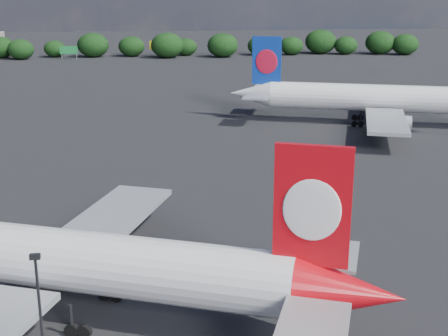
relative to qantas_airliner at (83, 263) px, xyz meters
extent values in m
plane|color=black|center=(-3.75, 60.35, -4.53)|extent=(500.00, 500.00, 0.00)
cylinder|color=white|center=(-1.48, 0.58, 0.15)|extent=(34.79, 17.31, 4.68)
cone|color=red|center=(18.54, -7.26, 0.15)|extent=(8.67, 7.08, 4.68)
cube|color=red|center=(15.93, -6.24, 6.13)|extent=(4.96, 2.31, 8.42)
ellipsoid|color=white|center=(15.83, -6.50, 5.96)|extent=(3.73, 1.61, 4.30)
ellipsoid|color=white|center=(16.03, -5.98, 5.96)|extent=(3.73, 1.61, 4.30)
cube|color=#9CA0A4|center=(14.93, -11.37, 0.52)|extent=(5.96, 6.76, 0.28)
cube|color=#9CA0A4|center=(18.68, -1.79, 0.52)|extent=(5.96, 6.76, 0.28)
cube|color=#9CA0A4|center=(1.21, 12.58, -1.35)|extent=(12.48, 19.63, 0.51)
cylinder|color=red|center=(-2.24, 8.91, -2.56)|extent=(5.27, 4.06, 2.52)
cube|color=#9CA0A4|center=(-2.24, 8.91, -1.91)|extent=(2.02, 1.01, 1.12)
cylinder|color=black|center=(-0.76, -2.71, -3.13)|extent=(0.34, 0.34, 2.34)
cylinder|color=black|center=(-0.76, -2.71, -4.01)|extent=(1.11, 0.77, 1.03)
cylinder|color=black|center=(0.19, -3.09, -4.01)|extent=(1.11, 0.77, 1.03)
cylinder|color=black|center=(1.28, 2.51, -3.13)|extent=(0.34, 0.34, 2.34)
cylinder|color=black|center=(1.28, 2.51, -4.01)|extent=(1.11, 0.77, 1.03)
cylinder|color=black|center=(2.24, 2.14, -4.01)|extent=(1.11, 0.77, 1.03)
cylinder|color=white|center=(45.82, 64.43, 0.38)|extent=(36.97, 16.49, 4.91)
cone|color=white|center=(24.39, 71.59, 0.38)|extent=(9.01, 7.15, 4.91)
cube|color=#0D3097|center=(27.19, 70.66, 6.67)|extent=(5.28, 2.18, 8.84)
ellipsoid|color=#B9122D|center=(27.09, 70.38, 6.50)|extent=(3.98, 1.49, 4.52)
ellipsoid|color=#B9122D|center=(27.28, 70.94, 6.50)|extent=(3.98, 1.49, 4.52)
cube|color=#9CA0A4|center=(24.54, 65.85, 0.78)|extent=(6.06, 6.99, 0.29)
cube|color=#9CA0A4|center=(27.97, 76.10, 0.78)|extent=(6.06, 6.99, 0.29)
cube|color=#9CA0A4|center=(43.64, 51.69, -1.19)|extent=(12.29, 20.66, 0.54)
cube|color=#9CA0A4|center=(51.74, 75.92, -1.19)|extent=(12.29, 20.66, 0.54)
cylinder|color=#9CA0A4|center=(47.06, 55.73, -2.46)|extent=(5.50, 4.07, 2.65)
cube|color=#9CA0A4|center=(47.06, 55.73, -1.78)|extent=(2.14, 0.96, 1.18)
cylinder|color=#9CA0A4|center=(52.04, 70.64, -2.46)|extent=(5.50, 4.07, 2.65)
cube|color=#9CA0A4|center=(52.04, 70.64, -1.78)|extent=(2.14, 0.96, 1.18)
cylinder|color=black|center=(43.03, 62.26, -3.05)|extent=(0.35, 0.35, 2.46)
cylinder|color=black|center=(43.03, 62.26, -3.99)|extent=(1.17, 0.76, 1.08)
cylinder|color=black|center=(42.00, 62.60, -3.99)|extent=(1.17, 0.76, 1.08)
cylinder|color=black|center=(44.89, 67.85, -3.05)|extent=(0.35, 0.35, 2.46)
cylinder|color=black|center=(44.89, 67.85, -3.99)|extent=(1.17, 0.76, 1.08)
cylinder|color=black|center=(43.87, 68.19, -3.99)|extent=(1.17, 0.76, 1.08)
cube|color=black|center=(-0.70, -13.51, 6.71)|extent=(0.55, 0.30, 0.28)
cube|color=#156A2E|center=(-21.75, 176.35, -1.33)|extent=(6.00, 0.30, 2.60)
cylinder|color=gray|center=(-24.25, 176.35, -3.53)|extent=(0.20, 0.20, 2.00)
cylinder|color=gray|center=(-19.25, 176.35, -3.53)|extent=(0.20, 0.20, 2.00)
cube|color=yellow|center=(8.25, 182.35, -0.53)|extent=(5.00, 0.30, 3.00)
cylinder|color=gray|center=(8.25, 182.35, -3.28)|extent=(0.30, 0.30, 2.50)
ellipsoid|color=black|center=(-45.71, 183.61, -0.84)|extent=(9.59, 8.12, 7.38)
ellipsoid|color=black|center=(-38.06, 178.26, -1.08)|extent=(8.96, 7.58, 6.89)
ellipsoid|color=black|center=(-27.48, 183.95, -1.59)|extent=(7.64, 6.47, 5.88)
ellipsoid|color=black|center=(-14.02, 182.46, -0.30)|extent=(11.00, 9.31, 8.46)
ellipsoid|color=black|center=(-0.62, 182.94, -0.97)|extent=(9.25, 7.83, 7.12)
ellipsoid|color=black|center=(11.89, 176.74, -0.16)|extent=(11.36, 9.61, 8.74)
ellipsoid|color=black|center=(18.82, 183.83, -1.42)|extent=(8.08, 6.83, 6.21)
ellipsoid|color=black|center=(31.37, 176.74, -0.33)|extent=(10.92, 9.24, 8.40)
ellipsoid|color=black|center=(45.38, 181.25, -1.08)|extent=(8.97, 7.59, 6.90)
ellipsoid|color=black|center=(57.11, 181.28, -1.21)|extent=(8.62, 7.30, 6.63)
ellipsoid|color=black|center=(68.64, 183.89, -0.07)|extent=(11.59, 9.80, 8.91)
ellipsoid|color=black|center=(77.29, 180.57, -1.21)|extent=(8.62, 7.29, 6.63)
ellipsoid|color=black|center=(90.01, 179.78, -0.29)|extent=(11.03, 9.33, 8.48)
ellipsoid|color=black|center=(98.33, 176.79, -0.75)|extent=(9.81, 8.30, 7.55)
camera|label=1|loc=(5.53, -44.12, 20.26)|focal=50.00mm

